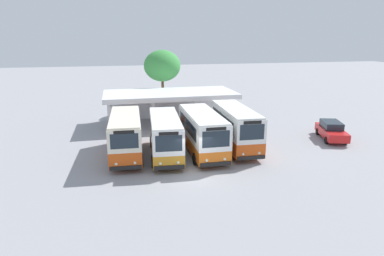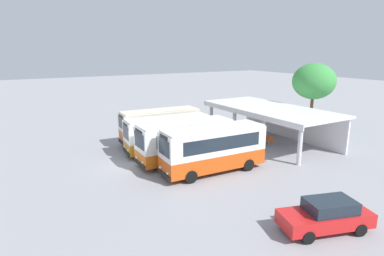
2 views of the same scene
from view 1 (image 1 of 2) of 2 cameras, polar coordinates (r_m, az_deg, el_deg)
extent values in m
plane|color=#939399|center=(22.94, 0.57, -7.93)|extent=(180.00, 180.00, 0.00)
cylinder|color=black|center=(24.50, -8.57, -5.43)|extent=(0.26, 0.91, 0.90)
cylinder|color=black|center=(24.56, -13.60, -5.64)|extent=(0.26, 0.91, 0.90)
cylinder|color=black|center=(28.93, -8.85, -2.18)|extent=(0.26, 0.91, 0.90)
cylinder|color=black|center=(28.99, -13.09, -2.37)|extent=(0.26, 0.91, 0.90)
cube|color=#D14C14|center=(26.55, -11.08, -2.73)|extent=(2.60, 7.65, 1.16)
cube|color=beige|center=(26.17, -11.23, 0.13)|extent=(2.60, 7.65, 1.58)
cube|color=beige|center=(25.97, -11.33, 1.95)|extent=(2.52, 7.42, 0.12)
cube|color=black|center=(23.12, -11.14, -6.65)|extent=(2.14, 0.20, 0.28)
cube|color=#1E2833|center=(22.54, -11.38, -2.20)|extent=(1.84, 0.14, 1.03)
cube|color=black|center=(22.36, -11.46, -0.68)|extent=(1.35, 0.11, 0.24)
cube|color=#1E2833|center=(26.25, -8.81, 0.40)|extent=(0.33, 6.04, 0.87)
cube|color=#1E2833|center=(26.31, -13.65, 0.18)|extent=(0.33, 6.04, 0.87)
sphere|color=#EAEACC|center=(23.00, -9.64, -5.85)|extent=(0.20, 0.20, 0.20)
sphere|color=#EAEACC|center=(23.04, -12.72, -5.98)|extent=(0.20, 0.20, 0.20)
cylinder|color=black|center=(24.27, -1.68, -5.46)|extent=(0.29, 0.91, 0.90)
cylinder|color=black|center=(24.14, -6.59, -5.67)|extent=(0.29, 0.91, 0.90)
cylinder|color=black|center=(28.67, -2.76, -2.18)|extent=(0.29, 0.91, 0.90)
cylinder|color=black|center=(28.56, -6.89, -2.34)|extent=(0.29, 0.91, 0.90)
cube|color=orange|center=(26.25, -4.52, -2.97)|extent=(2.75, 7.68, 0.92)
cube|color=white|center=(25.87, -4.58, -0.20)|extent=(2.75, 7.68, 1.71)
cube|color=white|center=(25.64, -4.62, 1.77)|extent=(2.67, 7.45, 0.12)
cube|color=black|center=(22.80, -3.86, -6.69)|extent=(2.06, 0.26, 0.28)
cube|color=#1E2833|center=(22.27, -3.94, -2.63)|extent=(1.78, 0.19, 1.11)
cube|color=black|center=(22.07, -3.98, -0.93)|extent=(1.30, 0.15, 0.24)
cube|color=#1E2833|center=(26.04, -2.24, 0.05)|extent=(0.51, 6.01, 0.94)
cube|color=#1E2833|center=(25.92, -6.97, -0.13)|extent=(0.51, 6.01, 0.94)
sphere|color=#EAEACC|center=(22.74, -2.37, -5.89)|extent=(0.20, 0.20, 0.20)
sphere|color=#EAEACC|center=(22.67, -5.38, -6.02)|extent=(0.20, 0.20, 0.20)
cylinder|color=black|center=(25.09, 5.56, -4.82)|extent=(0.23, 0.90, 0.90)
cylinder|color=black|center=(24.53, 0.52, -5.22)|extent=(0.23, 0.90, 0.90)
cylinder|color=black|center=(29.51, 2.75, -1.67)|extent=(0.23, 0.90, 0.90)
cylinder|color=black|center=(29.04, -1.56, -1.94)|extent=(0.23, 0.90, 0.90)
cube|color=orange|center=(26.87, 1.74, -2.42)|extent=(2.45, 7.85, 0.99)
cube|color=white|center=(26.48, 1.77, 0.44)|extent=(2.45, 7.85, 1.79)
cube|color=white|center=(26.25, 1.78, 2.46)|extent=(2.37, 7.62, 0.12)
cube|color=black|center=(23.40, 4.03, -6.11)|extent=(2.23, 0.13, 0.28)
cube|color=#1E2833|center=(22.85, 4.09, -1.88)|extent=(1.93, 0.07, 1.16)
cube|color=black|center=(22.64, 4.12, -0.13)|extent=(1.41, 0.07, 0.24)
cube|color=#1E2833|center=(26.85, 4.13, 0.73)|extent=(0.12, 6.26, 0.98)
cube|color=#1E2833|center=(26.32, -0.75, 0.47)|extent=(0.12, 6.26, 0.98)
sphere|color=#EAEACC|center=(23.47, 5.56, -5.27)|extent=(0.20, 0.20, 0.20)
sphere|color=#EAEACC|center=(23.13, 2.49, -5.52)|extent=(0.20, 0.20, 0.20)
cylinder|color=black|center=(26.61, 10.99, -3.85)|extent=(0.26, 0.91, 0.90)
cylinder|color=black|center=(25.93, 6.59, -4.18)|extent=(0.26, 0.91, 0.90)
cylinder|color=black|center=(30.95, 7.78, -0.99)|extent=(0.26, 0.91, 0.90)
cylinder|color=black|center=(30.37, 3.95, -1.20)|extent=(0.26, 0.91, 0.90)
cube|color=#D14C14|center=(28.28, 7.27, -1.47)|extent=(2.54, 7.90, 1.14)
cube|color=silver|center=(27.90, 7.37, 1.37)|extent=(2.54, 7.90, 1.76)
cube|color=silver|center=(27.69, 7.44, 3.25)|extent=(2.47, 7.67, 0.12)
cube|color=black|center=(24.88, 9.96, -4.98)|extent=(2.12, 0.19, 0.28)
cube|color=#1E2833|center=(24.33, 10.13, -0.69)|extent=(1.83, 0.12, 1.14)
cube|color=black|center=(24.15, 10.21, 0.93)|extent=(1.34, 0.10, 0.24)
cube|color=#1E2833|center=(28.33, 9.44, 1.61)|extent=(0.29, 6.25, 0.97)
cube|color=#1E2833|center=(27.67, 5.13, 1.43)|extent=(0.29, 6.25, 0.97)
sphere|color=#EAEACC|center=(25.00, 11.31, -4.20)|extent=(0.20, 0.20, 0.20)
sphere|color=#EAEACC|center=(24.59, 8.64, -4.40)|extent=(0.20, 0.20, 0.20)
cylinder|color=black|center=(31.99, 24.62, -1.97)|extent=(0.36, 0.66, 0.64)
cylinder|color=black|center=(31.46, 21.78, -1.94)|extent=(0.36, 0.66, 0.64)
cylinder|color=black|center=(34.53, 23.11, -0.61)|extent=(0.36, 0.66, 0.64)
cylinder|color=black|center=(34.04, 20.46, -0.55)|extent=(0.36, 0.66, 0.64)
cube|color=red|center=(32.90, 22.53, -0.66)|extent=(3.04, 4.84, 0.70)
cube|color=#1E2833|center=(32.95, 22.53, 0.54)|extent=(2.13, 2.69, 0.60)
cylinder|color=silver|center=(32.85, -13.64, 1.75)|extent=(0.36, 0.36, 3.20)
cylinder|color=silver|center=(33.02, -6.51, 2.15)|extent=(0.36, 0.36, 3.20)
cylinder|color=silver|center=(33.69, 0.45, 2.51)|extent=(0.36, 0.36, 3.20)
cylinder|color=silver|center=(34.83, 7.06, 2.82)|extent=(0.36, 0.36, 3.20)
cube|color=white|center=(38.59, -4.38, 4.11)|extent=(13.12, 0.20, 3.20)
cube|color=white|center=(35.52, -3.76, 5.94)|extent=(13.62, 6.38, 0.20)
cube|color=white|center=(32.51, -2.88, 4.65)|extent=(13.62, 0.10, 0.28)
cylinder|color=slate|center=(34.81, -6.43, 0.50)|extent=(0.03, 0.03, 0.44)
cylinder|color=slate|center=(34.77, -7.01, 0.46)|extent=(0.03, 0.03, 0.44)
cylinder|color=slate|center=(35.14, -6.49, 0.64)|extent=(0.03, 0.03, 0.44)
cylinder|color=slate|center=(35.11, -7.06, 0.61)|extent=(0.03, 0.03, 0.44)
cube|color=#D85919|center=(34.90, -6.76, 0.93)|extent=(0.44, 0.44, 0.04)
cube|color=#D85919|center=(35.04, -6.80, 1.33)|extent=(0.44, 0.04, 0.40)
cylinder|color=slate|center=(34.95, -5.37, 0.59)|extent=(0.03, 0.03, 0.44)
cylinder|color=slate|center=(34.91, -5.95, 0.55)|extent=(0.03, 0.03, 0.44)
cylinder|color=slate|center=(35.28, -5.44, 0.73)|extent=(0.03, 0.03, 0.44)
cylinder|color=slate|center=(35.25, -6.01, 0.70)|extent=(0.03, 0.03, 0.44)
cube|color=#D85919|center=(35.04, -5.70, 1.02)|extent=(0.44, 0.44, 0.04)
cube|color=#D85919|center=(35.18, -5.75, 1.41)|extent=(0.44, 0.04, 0.40)
cylinder|color=slate|center=(35.02, -4.30, 0.64)|extent=(0.03, 0.03, 0.44)
cylinder|color=slate|center=(34.97, -4.87, 0.61)|extent=(0.03, 0.03, 0.44)
cylinder|color=slate|center=(35.35, -4.38, 0.78)|extent=(0.03, 0.03, 0.44)
cylinder|color=slate|center=(35.31, -4.95, 0.75)|extent=(0.03, 0.03, 0.44)
cube|color=#D85919|center=(35.10, -4.63, 1.07)|extent=(0.44, 0.44, 0.04)
cube|color=#D85919|center=(35.25, -4.68, 1.47)|extent=(0.44, 0.04, 0.40)
cylinder|color=slate|center=(35.15, -3.25, 0.72)|extent=(0.03, 0.03, 0.44)
cylinder|color=slate|center=(35.10, -3.82, 0.68)|extent=(0.03, 0.03, 0.44)
cylinder|color=slate|center=(35.49, -3.34, 0.85)|extent=(0.03, 0.03, 0.44)
cylinder|color=slate|center=(35.44, -3.90, 0.82)|extent=(0.03, 0.03, 0.44)
cube|color=#D85919|center=(35.23, -3.58, 1.15)|extent=(0.44, 0.44, 0.04)
cube|color=#D85919|center=(35.38, -3.64, 1.54)|extent=(0.44, 0.04, 0.40)
cylinder|color=slate|center=(35.23, -2.19, 0.76)|extent=(0.03, 0.03, 0.44)
cylinder|color=slate|center=(35.17, -2.75, 0.73)|extent=(0.03, 0.03, 0.44)
cylinder|color=slate|center=(35.57, -2.29, 0.90)|extent=(0.03, 0.03, 0.44)
cylinder|color=slate|center=(35.51, -2.85, 0.87)|extent=(0.03, 0.03, 0.44)
cube|color=#D85919|center=(35.31, -2.52, 1.19)|extent=(0.44, 0.44, 0.04)
cube|color=#D85919|center=(35.45, -2.58, 1.58)|extent=(0.44, 0.04, 0.40)
cylinder|color=slate|center=(35.34, -1.13, 0.82)|extent=(0.03, 0.03, 0.44)
cylinder|color=slate|center=(35.27, -1.70, 0.79)|extent=(0.03, 0.03, 0.44)
cylinder|color=slate|center=(35.67, -1.24, 0.95)|extent=(0.03, 0.03, 0.44)
cylinder|color=slate|center=(35.61, -1.80, 0.92)|extent=(0.03, 0.03, 0.44)
cube|color=#D85919|center=(35.41, -1.47, 1.25)|extent=(0.44, 0.44, 0.04)
cube|color=#D85919|center=(35.56, -1.53, 1.64)|extent=(0.44, 0.04, 0.40)
cylinder|color=brown|center=(41.56, -4.95, 5.45)|extent=(0.32, 0.32, 3.99)
ellipsoid|color=green|center=(41.10, -5.07, 10.46)|extent=(4.38, 4.38, 3.72)
camera|label=2|loc=(30.45, 53.10, 8.70)|focal=29.65mm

